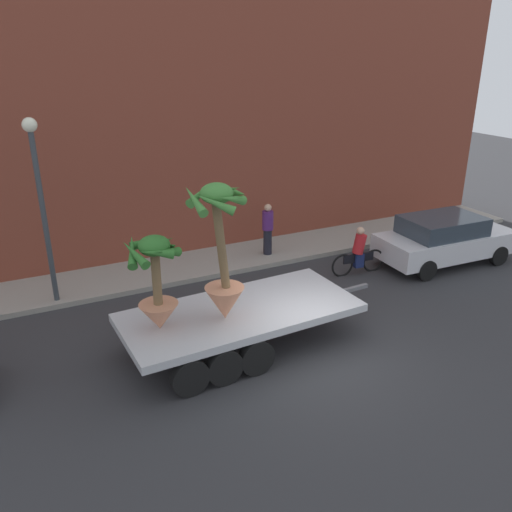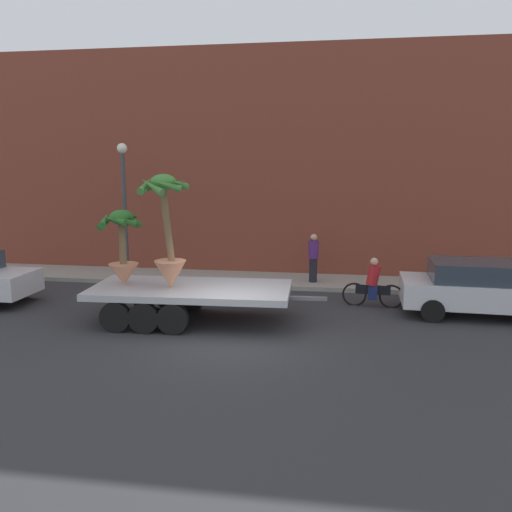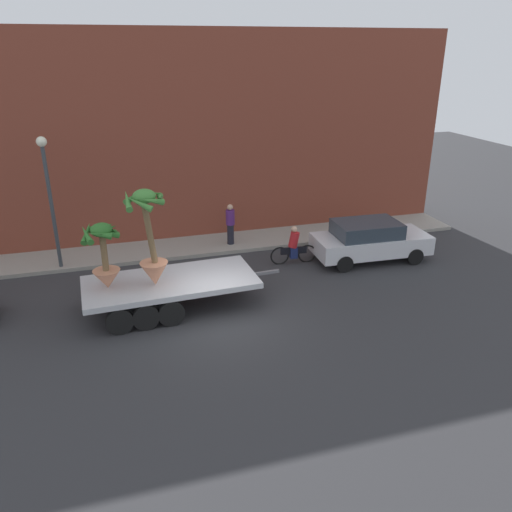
% 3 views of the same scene
% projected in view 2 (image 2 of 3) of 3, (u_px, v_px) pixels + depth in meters
% --- Properties ---
extents(ground_plane, '(60.00, 60.00, 0.00)m').
position_uv_depth(ground_plane, '(231.00, 337.00, 13.04)').
color(ground_plane, '#2D2D30').
extents(sidewalk, '(24.00, 2.20, 0.15)m').
position_uv_depth(sidewalk, '(265.00, 280.00, 18.95)').
color(sidewalk, gray).
rests_on(sidewalk, ground).
extents(building_facade, '(24.00, 1.20, 8.54)m').
position_uv_depth(building_facade, '(272.00, 164.00, 19.85)').
color(building_facade, brown).
rests_on(building_facade, ground).
extents(flatbed_trailer, '(6.46, 2.67, 0.98)m').
position_uv_depth(flatbed_trailer, '(182.00, 294.00, 14.25)').
color(flatbed_trailer, '#B7BABF').
rests_on(flatbed_trailer, ground).
extents(potted_palm_rear, '(1.25, 1.29, 3.05)m').
position_uv_depth(potted_palm_rear, '(167.00, 236.00, 13.77)').
color(potted_palm_rear, tan).
rests_on(potted_palm_rear, flatbed_trailer).
extents(potted_palm_middle, '(1.17, 1.14, 2.08)m').
position_uv_depth(potted_palm_middle, '(122.00, 247.00, 14.24)').
color(potted_palm_middle, tan).
rests_on(potted_palm_middle, flatbed_trailer).
extents(cyclist, '(1.84, 0.38, 1.54)m').
position_uv_depth(cyclist, '(373.00, 285.00, 15.68)').
color(cyclist, black).
rests_on(cyclist, ground).
extents(parked_car, '(4.56, 2.08, 1.58)m').
position_uv_depth(parked_car, '(481.00, 288.00, 14.69)').
color(parked_car, silver).
rests_on(parked_car, ground).
extents(pedestrian_near_gate, '(0.36, 0.36, 1.71)m').
position_uv_depth(pedestrian_near_gate, '(313.00, 257.00, 18.20)').
color(pedestrian_near_gate, black).
rests_on(pedestrian_near_gate, sidewalk).
extents(street_lamp, '(0.36, 0.36, 4.83)m').
position_uv_depth(street_lamp, '(124.00, 193.00, 18.37)').
color(street_lamp, '#383D42').
rests_on(street_lamp, sidewalk).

